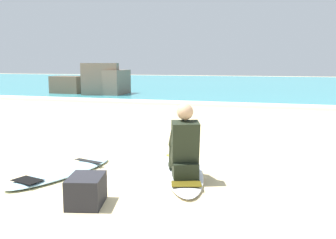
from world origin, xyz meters
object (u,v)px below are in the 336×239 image
surfboard_main (183,169)px  beach_bag (86,190)px  surfer_seated (184,148)px  surfboard_spare_near (63,172)px

surfboard_main → beach_bag: size_ratio=5.07×
surfer_seated → beach_bag: 1.42m
surfer_seated → surfboard_spare_near: bearing=-172.6°
surfboard_main → surfboard_spare_near: size_ratio=1.28×
surfboard_main → surfboard_spare_near: 1.68m
surfer_seated → surfboard_spare_near: 1.74m
surfboard_main → surfer_seated: bearing=-74.1°
surfer_seated → surfboard_spare_near: (-1.68, -0.22, -0.40)m
surfer_seated → beach_bag: (-0.80, -1.14, -0.28)m
surfboard_main → surfboard_spare_near: (-1.57, -0.60, 0.00)m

